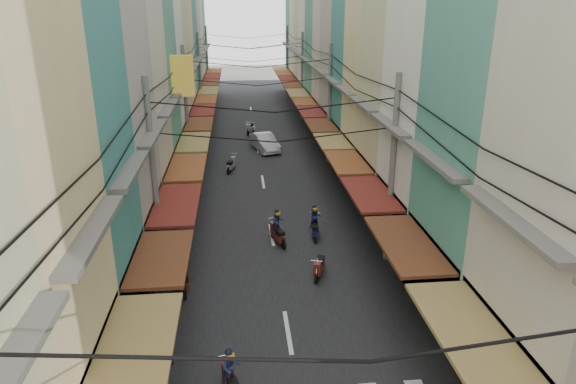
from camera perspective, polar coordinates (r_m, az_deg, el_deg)
ground at (r=20.11m, az=-0.59°, el=-12.02°), size 160.00×160.00×0.00m
road at (r=38.49m, az=-3.28°, el=4.04°), size 10.00×80.00×0.02m
sidewalk_left at (r=38.78m, az=-12.94°, el=3.71°), size 3.00×80.00×0.06m
sidewalk_right at (r=39.28m, az=6.26°, el=4.32°), size 3.00×80.00×0.06m
building_row_left at (r=34.12m, az=-17.44°, el=17.78°), size 7.80×67.67×23.70m
building_row_right at (r=34.71m, az=10.51°, el=17.75°), size 7.80×68.98×22.59m
utility_poles at (r=32.25m, az=-3.10°, el=12.84°), size 10.20×66.13×8.20m
white_car at (r=39.93m, az=-2.59°, el=4.64°), size 4.91×2.93×1.62m
bicycle at (r=22.98m, az=18.30°, el=-8.73°), size 1.86×1.23×1.20m
moving_scooters at (r=24.98m, az=-3.74°, el=-3.95°), size 6.38×33.71×1.85m
parked_scooters at (r=17.63m, az=16.94°, el=-16.35°), size 12.86×11.72×1.02m
pedestrians at (r=23.49m, az=-11.14°, el=-4.56°), size 13.77×25.66×2.23m
market_umbrella at (r=15.74m, az=28.22°, el=-15.45°), size 2.35×2.35×2.47m
traffic_sign at (r=16.30m, az=20.99°, el=-12.60°), size 0.10×0.68×3.08m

